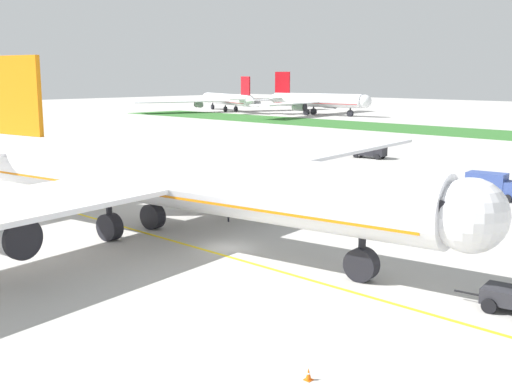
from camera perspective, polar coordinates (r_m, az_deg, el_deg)
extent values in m
plane|color=#ADAAA5|center=(52.24, -2.75, -4.95)|extent=(600.00, 600.00, 0.00)
cube|color=yellow|center=(51.22, -4.05, -5.27)|extent=(280.00, 0.36, 0.01)
cylinder|color=white|center=(53.77, -8.24, 1.33)|extent=(48.27, 12.08, 4.84)
cube|color=orange|center=(53.91, -8.21, 0.44)|extent=(46.31, 11.41, 0.58)
sphere|color=white|center=(40.73, 18.46, -1.99)|extent=(4.60, 4.60, 4.60)
cube|color=orange|center=(68.76, -20.72, 7.99)|extent=(8.63, 1.79, 7.74)
cube|color=white|center=(72.70, -17.69, 3.85)|extent=(6.40, 8.46, 0.34)
cube|color=white|center=(74.17, 3.42, 3.41)|extent=(17.03, 44.39, 0.39)
cylinder|color=#B7BABF|center=(65.58, -0.10, 1.22)|extent=(4.95, 3.33, 2.66)
cylinder|color=black|center=(64.28, 1.56, 1.03)|extent=(0.82, 2.82, 2.80)
cylinder|color=#B7BABF|center=(45.99, -21.54, -3.46)|extent=(4.95, 3.33, 2.66)
cylinder|color=black|center=(44.11, -19.92, -3.92)|extent=(0.82, 2.82, 2.80)
cylinder|color=black|center=(44.06, 9.35, -5.17)|extent=(0.51, 0.51, 1.88)
cylinder|color=black|center=(44.32, 9.31, -6.34)|extent=(2.43, 1.37, 2.30)
cylinder|color=black|center=(58.81, -9.14, -1.25)|extent=(0.51, 0.51, 1.88)
cylinder|color=black|center=(59.00, -9.11, -2.14)|extent=(2.43, 1.37, 2.30)
cylinder|color=black|center=(55.42, -12.84, -2.09)|extent=(0.51, 0.51, 1.88)
cylinder|color=black|center=(55.62, -12.80, -3.03)|extent=(2.43, 1.37, 2.30)
cube|color=black|center=(40.83, 17.54, -1.04)|extent=(2.23, 3.84, 0.87)
sphere|color=black|center=(68.97, -17.88, 3.27)|extent=(0.34, 0.34, 0.34)
sphere|color=black|center=(66.55, -16.32, 3.12)|extent=(0.34, 0.34, 0.34)
sphere|color=black|center=(64.19, -14.64, 2.95)|extent=(0.34, 0.34, 0.34)
sphere|color=black|center=(61.89, -12.83, 2.76)|extent=(0.34, 0.34, 0.34)
sphere|color=black|center=(59.66, -10.89, 2.56)|extent=(0.34, 0.34, 0.34)
sphere|color=black|center=(57.50, -8.80, 2.33)|extent=(0.34, 0.34, 0.34)
sphere|color=black|center=(55.42, -6.55, 2.09)|extent=(0.34, 0.34, 0.34)
sphere|color=black|center=(53.43, -4.13, 1.83)|extent=(0.34, 0.34, 0.34)
sphere|color=black|center=(51.55, -1.53, 1.54)|extent=(0.34, 0.34, 0.34)
sphere|color=black|center=(49.79, 1.26, 1.22)|extent=(0.34, 0.34, 0.34)
sphere|color=black|center=(48.15, 4.25, 0.88)|extent=(0.34, 0.34, 0.34)
sphere|color=black|center=(46.66, 7.44, 0.52)|extent=(0.34, 0.34, 0.34)
sphere|color=black|center=(45.32, 10.83, 0.13)|extent=(0.34, 0.34, 0.34)
cylinder|color=black|center=(41.94, 18.31, -8.50)|extent=(1.80, 0.39, 0.12)
cylinder|color=black|center=(40.64, 19.93, -9.43)|extent=(0.94, 0.48, 0.90)
cylinder|color=black|center=(42.56, 20.72, -8.59)|extent=(0.94, 0.48, 0.90)
cylinder|color=black|center=(61.17, -2.43, -2.29)|extent=(0.12, 0.12, 0.81)
cylinder|color=#BFE519|center=(60.90, -2.39, -1.71)|extent=(0.09, 0.09, 0.51)
cylinder|color=black|center=(61.35, -2.48, -2.25)|extent=(0.12, 0.12, 0.81)
cylinder|color=#BFE519|center=(61.34, -2.52, -1.62)|extent=(0.09, 0.09, 0.51)
cube|color=#BFE519|center=(61.11, -2.46, -1.64)|extent=(0.48, 0.40, 0.57)
sphere|color=brown|center=(61.03, -2.46, -1.27)|extent=(0.22, 0.22, 0.22)
cube|color=#F2590C|center=(30.80, 4.66, -16.21)|extent=(0.36, 0.36, 0.03)
cone|color=#F2590C|center=(30.68, 4.67, -15.73)|extent=(0.28, 0.28, 0.55)
cylinder|color=white|center=(30.66, 4.67, -15.68)|extent=(0.17, 0.17, 0.06)
cube|color=#33478C|center=(77.04, 19.72, 0.71)|extent=(4.47, 2.85, 2.48)
cube|color=#33478C|center=(76.37, 21.62, 0.22)|extent=(1.92, 2.42, 1.72)
cylinder|color=black|center=(75.42, 21.34, -0.55)|extent=(0.93, 0.42, 0.90)
cylinder|color=black|center=(78.64, 19.18, 0.01)|extent=(0.93, 0.42, 0.90)
cylinder|color=black|center=(76.47, 18.65, -0.24)|extent=(0.93, 0.42, 0.90)
cube|color=black|center=(109.86, 9.60, 3.84)|extent=(4.66, 2.55, 2.31)
cube|color=black|center=(108.61, 10.92, 3.55)|extent=(1.95, 2.14, 1.64)
cube|color=#263347|center=(108.21, 11.30, 3.68)|extent=(0.28, 1.70, 0.72)
cylinder|color=black|center=(109.60, 11.14, 3.17)|extent=(0.93, 0.41, 0.90)
cylinder|color=black|center=(107.80, 10.66, 3.07)|extent=(0.93, 0.41, 0.90)
cylinder|color=black|center=(111.41, 9.32, 3.34)|extent=(0.93, 0.41, 0.90)
cylinder|color=black|center=(109.63, 8.82, 3.24)|extent=(0.93, 0.41, 0.90)
cylinder|color=white|center=(247.21, -2.56, 8.20)|extent=(38.57, 17.26, 4.07)
cube|color=#B20C14|center=(247.23, -2.56, 8.04)|extent=(36.97, 16.41, 0.49)
sphere|color=white|center=(266.53, -4.34, 8.34)|extent=(3.87, 3.87, 3.87)
cone|color=white|center=(227.50, -0.40, 8.10)|extent=(5.38, 4.77, 3.46)
cube|color=#B20C14|center=(231.89, -0.94, 9.38)|extent=(6.83, 2.80, 6.51)
cube|color=white|center=(229.62, -1.78, 8.19)|extent=(6.30, 7.60, 0.28)
cube|color=white|center=(233.03, 0.07, 8.23)|extent=(6.30, 7.60, 0.28)
cube|color=white|center=(238.28, -6.80, 7.94)|extent=(20.27, 36.42, 0.33)
cube|color=white|center=(253.90, 1.78, 8.15)|extent=(20.27, 36.42, 0.33)
cylinder|color=#B7BABF|center=(242.15, -5.08, 7.71)|extent=(4.40, 3.42, 2.24)
cylinder|color=black|center=(243.96, -5.24, 7.73)|extent=(1.11, 2.32, 2.35)
cylinder|color=#B7BABF|center=(251.44, 0.02, 7.85)|extent=(4.40, 3.42, 2.24)
cylinder|color=black|center=(253.18, -0.18, 7.87)|extent=(1.11, 2.32, 2.35)
cylinder|color=black|center=(261.20, -3.86, 7.68)|extent=(0.43, 0.43, 1.58)
cylinder|color=black|center=(261.23, -3.86, 7.51)|extent=(2.11, 1.47, 1.93)
cylinder|color=black|center=(243.59, -2.73, 7.50)|extent=(0.43, 0.43, 1.58)
cylinder|color=black|center=(243.63, -2.72, 7.32)|extent=(2.11, 1.47, 1.93)
cylinder|color=black|center=(245.28, -1.80, 7.53)|extent=(0.43, 0.43, 1.58)
cylinder|color=black|center=(245.32, -1.80, 7.34)|extent=(2.11, 1.47, 1.93)
cylinder|color=white|center=(223.55, 5.41, 8.09)|extent=(33.74, 10.10, 4.58)
cube|color=#B20C14|center=(223.58, 5.41, 7.88)|extent=(32.36, 9.51, 0.55)
sphere|color=white|center=(215.27, 9.62, 7.90)|extent=(4.35, 4.35, 4.35)
cone|color=white|center=(233.36, 1.36, 8.31)|extent=(5.62, 4.68, 3.89)
cube|color=#B20C14|center=(230.65, 2.36, 9.67)|extent=(6.01, 1.46, 7.33)
cube|color=white|center=(234.99, 2.82, 8.39)|extent=(4.85, 7.84, 0.32)
cube|color=white|center=(227.29, 1.58, 8.34)|extent=(4.85, 7.84, 0.32)
cube|color=white|center=(239.58, 7.13, 8.06)|extent=(12.28, 30.91, 0.37)
cube|color=white|center=(209.56, 2.65, 7.82)|extent=(12.28, 30.91, 0.37)
cylinder|color=#B7BABF|center=(233.19, 6.55, 7.68)|extent=(4.71, 3.21, 2.52)
cylinder|color=black|center=(232.17, 7.03, 7.65)|extent=(0.81, 2.67, 2.64)
cylinder|color=#B7BABF|center=(214.86, 3.85, 7.50)|extent=(4.71, 3.21, 2.52)
cylinder|color=black|center=(213.74, 4.35, 7.48)|extent=(0.81, 2.67, 2.64)
cylinder|color=black|center=(217.72, 8.33, 7.13)|extent=(0.48, 0.48, 1.77)
cylinder|color=black|center=(217.77, 8.33, 6.90)|extent=(2.31, 1.33, 2.17)
cylinder|color=black|center=(227.10, 5.11, 7.32)|extent=(0.48, 0.48, 1.77)
cylinder|color=black|center=(227.15, 5.11, 7.10)|extent=(2.31, 1.33, 2.17)
cylinder|color=black|center=(222.95, 4.49, 7.28)|extent=(0.48, 0.48, 1.77)
cylinder|color=black|center=(223.00, 4.49, 7.05)|extent=(2.31, 1.33, 2.17)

